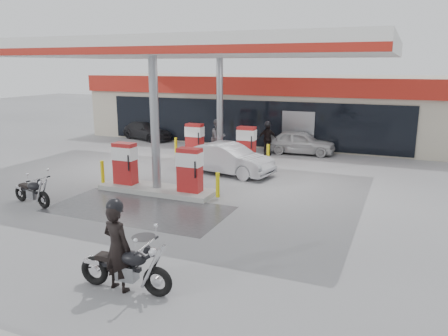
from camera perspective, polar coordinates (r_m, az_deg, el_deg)
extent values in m
plane|color=gray|center=(15.14, -12.65, -5.02)|extent=(90.00, 90.00, 0.00)
cube|color=#4C4C4F|center=(14.87, -11.07, -5.29)|extent=(6.00, 3.00, 0.00)
cylinder|color=#38383A|center=(12.52, -10.41, -8.86)|extent=(0.70, 0.70, 0.01)
cube|color=#AFA592|center=(29.03, 5.78, 8.00)|extent=(22.00, 8.00, 4.00)
cube|color=black|center=(25.30, 3.04, 5.89)|extent=(18.00, 0.10, 2.60)
cube|color=#A81E14|center=(25.04, 3.04, 10.64)|extent=(22.00, 0.25, 1.00)
cube|color=navy|center=(23.56, 19.47, 9.73)|extent=(3.50, 0.12, 0.80)
cube|color=gray|center=(24.46, 9.64, 4.75)|extent=(1.80, 0.14, 2.20)
cube|color=silver|center=(18.68, -4.35, 15.20)|extent=(16.00, 10.00, 0.60)
cube|color=#A81E14|center=(14.44, -13.60, 14.70)|extent=(16.00, 0.12, 0.24)
cube|color=#A81E14|center=(23.19, 1.40, 14.43)|extent=(16.00, 0.12, 0.24)
cylinder|color=gray|center=(16.19, -9.03, 5.74)|extent=(0.32, 0.32, 5.00)
cylinder|color=gray|center=(21.49, -0.55, 7.76)|extent=(0.32, 0.32, 5.00)
cube|color=#9E9E99|center=(16.70, -8.72, -2.78)|extent=(4.50, 1.30, 0.18)
cube|color=maroon|center=(17.24, -12.80, 0.60)|extent=(0.85, 0.48, 1.60)
cube|color=maroon|center=(15.80, -4.49, -0.26)|extent=(0.85, 0.48, 1.60)
cube|color=silver|center=(17.16, -12.87, 1.90)|extent=(0.88, 0.52, 0.50)
cube|color=silver|center=(15.72, -4.52, 1.16)|extent=(0.88, 0.52, 0.50)
cylinder|color=#D0BF0B|center=(17.99, -15.59, -0.47)|extent=(0.14, 0.14, 0.90)
cylinder|color=#D0BF0B|center=(15.46, -0.83, -2.22)|extent=(0.14, 0.14, 0.90)
cube|color=#9E9E99|center=(21.88, -0.54, 1.23)|extent=(4.50, 1.30, 0.18)
cube|color=maroon|center=(22.29, -3.85, 3.76)|extent=(0.85, 0.48, 1.60)
cube|color=maroon|center=(21.20, 2.94, 3.28)|extent=(0.85, 0.48, 1.60)
cube|color=silver|center=(22.23, -3.87, 4.78)|extent=(0.88, 0.52, 0.50)
cube|color=silver|center=(21.13, 2.95, 4.34)|extent=(0.88, 0.52, 0.50)
cylinder|color=#D0BF0B|center=(22.87, -6.31, 2.84)|extent=(0.14, 0.14, 0.90)
cylinder|color=#D0BF0B|center=(20.94, 5.76, 1.87)|extent=(0.14, 0.14, 0.90)
torus|color=black|center=(9.40, -8.67, -14.46)|extent=(0.67, 0.20, 0.66)
torus|color=black|center=(10.14, -16.53, -12.73)|extent=(0.67, 0.20, 0.66)
cube|color=gray|center=(9.69, -12.56, -13.18)|extent=(0.46, 0.29, 0.33)
cube|color=black|center=(9.72, -13.45, -12.41)|extent=(1.00, 0.18, 0.09)
ellipsoid|color=black|center=(9.46, -11.80, -11.45)|extent=(0.64, 0.39, 0.31)
cube|color=black|center=(9.76, -14.62, -11.23)|extent=(0.62, 0.31, 0.11)
cylinder|color=silver|center=(9.17, -10.09, -9.93)|extent=(0.10, 0.84, 0.04)
sphere|color=silver|center=(9.16, -9.31, -10.82)|extent=(0.20, 0.20, 0.20)
cylinder|color=silver|center=(10.13, -14.80, -12.78)|extent=(1.00, 0.15, 0.09)
imported|color=black|center=(9.57, -13.79, -10.07)|extent=(0.76, 0.57, 1.91)
torus|color=black|center=(15.79, -22.47, -3.86)|extent=(0.60, 0.26, 0.59)
torus|color=black|center=(16.91, -24.99, -2.99)|extent=(0.60, 0.26, 0.59)
cube|color=gray|center=(16.29, -23.73, -3.17)|extent=(0.43, 0.31, 0.29)
cube|color=black|center=(16.39, -24.03, -2.75)|extent=(0.88, 0.28, 0.08)
ellipsoid|color=black|center=(16.09, -23.55, -2.19)|extent=(0.60, 0.42, 0.27)
cube|color=black|center=(16.51, -24.44, -2.11)|extent=(0.58, 0.34, 0.10)
cylinder|color=silver|center=(15.77, -23.08, -1.34)|extent=(0.19, 0.74, 0.04)
sphere|color=silver|center=(15.70, -22.81, -1.82)|extent=(0.18, 0.18, 0.18)
cylinder|color=silver|center=(16.79, -24.19, -3.09)|extent=(0.88, 0.26, 0.08)
imported|color=silver|center=(23.76, 9.90, 3.34)|extent=(3.79, 1.71, 1.26)
imported|color=#5D5D62|center=(22.82, -0.77, 3.98)|extent=(1.05, 1.16, 1.93)
imported|color=#AEB0B6|center=(19.05, 0.53, 1.20)|extent=(4.30, 2.17, 1.35)
imported|color=black|center=(28.44, -10.00, 4.84)|extent=(4.22, 2.81, 1.14)
imported|color=black|center=(25.79, 25.90, 2.84)|extent=(4.33, 2.42, 1.15)
imported|color=black|center=(23.16, 5.67, 3.76)|extent=(1.08, 0.77, 1.70)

